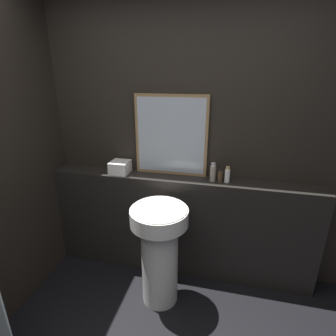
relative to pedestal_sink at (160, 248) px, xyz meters
The scene contains 8 objects.
wall_back 0.92m from the pedestal_sink, 80.61° to the left, with size 8.00×0.06×2.50m.
vanity_counter 0.42m from the pedestal_sink, 77.53° to the left, with size 2.44×0.22×0.98m.
pedestal_sink is the anchor object (origin of this frame).
mirror 0.97m from the pedestal_sink, 92.22° to the left, with size 0.65×0.03×0.72m.
towel_stack 0.82m from the pedestal_sink, 139.59° to the left, with size 0.17×0.18×0.11m.
shampoo_bottle 0.78m from the pedestal_sink, 47.98° to the left, with size 0.05×0.05×0.17m.
conditioner_bottle 0.79m from the pedestal_sink, 43.54° to the left, with size 0.04×0.04×0.12m.
lotion_bottle 0.83m from the pedestal_sink, 39.85° to the left, with size 0.05×0.05×0.14m.
Camera 1 is at (0.38, -0.57, 1.87)m, focal length 28.00 mm.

